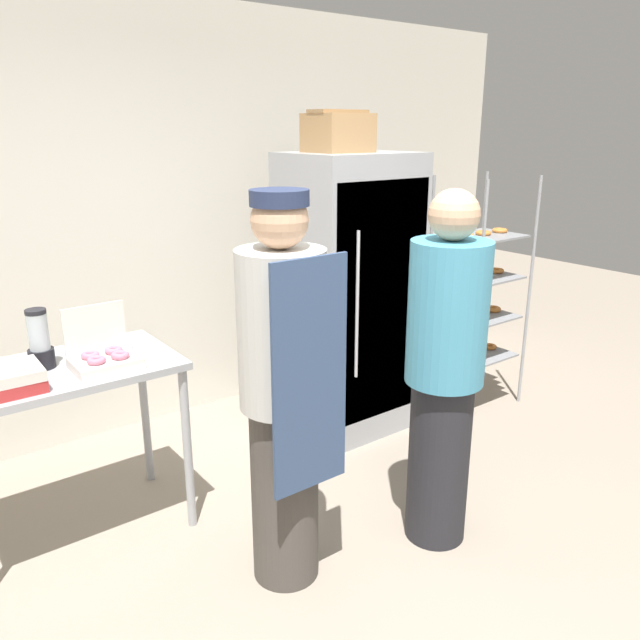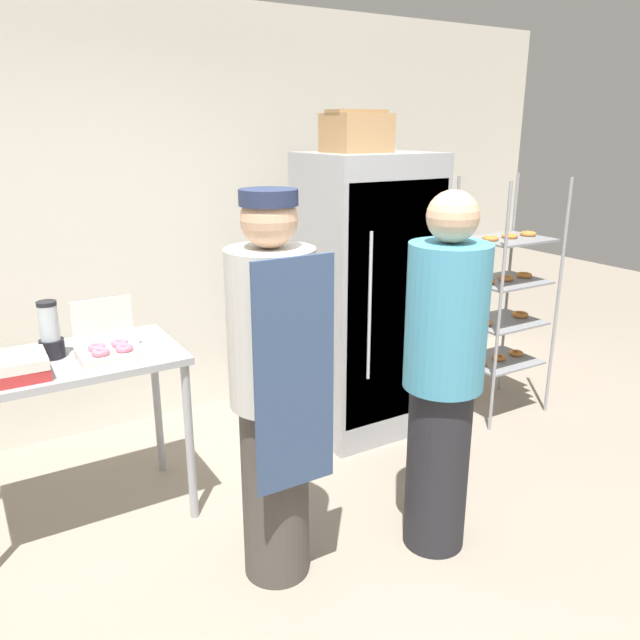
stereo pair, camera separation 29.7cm
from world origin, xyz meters
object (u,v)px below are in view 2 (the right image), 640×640
Objects in this scene: baking_rack at (504,300)px; donut_box at (110,350)px; blender_pitcher at (50,333)px; person_baker at (274,389)px; cardboard_storage_box at (356,132)px; binder_stack at (14,368)px; person_customer at (443,377)px; refrigerator at (367,297)px.

donut_box is (-2.66, 0.01, 0.13)m from baking_rack.
person_baker is at bearing -51.22° from blender_pitcher.
baking_rack reaches higher than blender_pitcher.
person_baker is at bearing -137.12° from cardboard_storage_box.
donut_box is 0.17× the size of person_baker.
person_baker reaches higher than binder_stack.
person_customer is (-0.34, -1.23, -1.06)m from cardboard_storage_box.
refrigerator is 1.01m from baking_rack.
baking_rack is at bearing -15.22° from cardboard_storage_box.
baking_rack is 1.57m from cardboard_storage_box.
refrigerator is 1.71m from donut_box.
baking_rack is 4.76× the size of cardboard_storage_box.
baking_rack is at bearing -0.27° from donut_box.
person_baker is 0.79m from person_customer.
refrigerator is at bearing -8.50° from cardboard_storage_box.
refrigerator is 2.13m from binder_stack.
donut_box is 0.84× the size of cardboard_storage_box.
baking_rack is 5.95× the size of binder_stack.
baking_rack is 5.66× the size of donut_box.
donut_box is at bearing -170.14° from cardboard_storage_box.
binder_stack is 0.16× the size of person_baker.
refrigerator reaches higher than baking_rack.
person_baker is (0.92, -0.71, -0.04)m from binder_stack.
cardboard_storage_box is (-1.06, 0.29, 1.12)m from baking_rack.
refrigerator is at bearing 2.70° from blender_pitcher.
binder_stack is at bearing -176.44° from donut_box.
baking_rack is 3.08m from binder_stack.
donut_box is (-1.69, -0.26, 0.04)m from refrigerator.
refrigerator is 1.03m from cardboard_storage_box.
person_customer reaches higher than binder_stack.
cardboard_storage_box is at bearing 164.78° from baking_rack.
person_baker is 1.01× the size of person_customer.
donut_box is 0.89m from person_baker.
refrigerator reaches higher than blender_pitcher.
baking_rack reaches higher than donut_box.
blender_pitcher is (-1.92, -0.09, 0.11)m from refrigerator.
blender_pitcher reaches higher than donut_box.
refrigerator reaches higher than binder_stack.
baking_rack is 0.96× the size of person_customer.
blender_pitcher reaches higher than binder_stack.
baking_rack is 2.91m from blender_pitcher.
blender_pitcher is at bearing 142.90° from person_customer.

